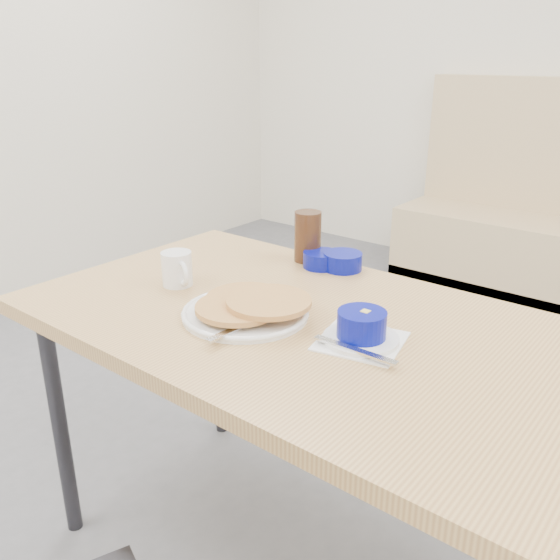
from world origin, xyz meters
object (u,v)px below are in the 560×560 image
Objects in this scene: grits_setting at (361,329)px; butter_bowl at (321,260)px; creamer_bowl at (343,261)px; amber_tumbler at (308,236)px; coffee_mug at (177,269)px; pancake_plate at (248,308)px; dining_table at (305,342)px.

grits_setting is 2.18× the size of butter_bowl.
creamer_bowl is at bearing 20.86° from butter_bowl.
grits_setting is at bearing -51.90° from creamer_bowl.
amber_tumbler is at bearing 180.00° from creamer_bowl.
coffee_mug is at bearing -178.06° from grits_setting.
pancake_plate is 2.16× the size of amber_tumbler.
butter_bowl is 0.09m from amber_tumbler.
creamer_bowl reaches higher than butter_bowl.
butter_bowl is at bearing -159.14° from creamer_bowl.
dining_table is 0.19m from grits_setting.
grits_setting is 0.46m from creamer_bowl.
pancake_plate reaches higher than creamer_bowl.
pancake_plate is at bearing -146.92° from dining_table.
amber_tumbler is at bearing 160.62° from butter_bowl.
creamer_bowl reaches higher than dining_table.
dining_table is 4.29× the size of pancake_plate.
grits_setting is (0.28, 0.05, 0.01)m from pancake_plate.
dining_table is 9.27× the size of amber_tumbler.
butter_bowl is at bearing 135.46° from grits_setting.
coffee_mug reaches higher than grits_setting.
creamer_bowl is at bearing 90.56° from pancake_plate.
grits_setting reaches higher than dining_table.
amber_tumbler is at bearing 138.56° from grits_setting.
pancake_plate is 0.44m from amber_tumbler.
coffee_mug is at bearing -111.43° from amber_tumbler.
coffee_mug is 0.51× the size of grits_setting.
butter_bowl is (0.22, 0.36, -0.02)m from coffee_mug.
coffee_mug reaches higher than creamer_bowl.
amber_tumbler is at bearing 107.53° from pancake_plate.
creamer_bowl is at bearing 54.11° from coffee_mug.
dining_table is 12.03× the size of coffee_mug.
amber_tumbler is (-0.25, 0.34, 0.14)m from dining_table.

